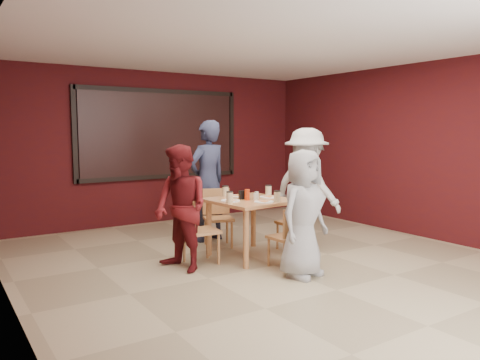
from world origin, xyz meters
TOP-DOWN VIEW (x-y plane):
  - floor at (0.00, 0.00)m, footprint 7.00×7.00m
  - window_blinds at (0.00, 3.45)m, footprint 3.00×0.02m
  - dining_table at (-0.01, 0.52)m, footprint 1.09×1.09m
  - chair_front at (0.09, -0.21)m, footprint 0.39×0.39m
  - chair_back at (-0.06, 1.30)m, footprint 0.52×0.52m
  - chair_left at (-0.80, 0.60)m, footprint 0.44×0.44m
  - chair_right at (0.77, 0.46)m, footprint 0.40×0.40m
  - diner_front at (0.01, -0.54)m, footprint 0.83×0.65m
  - diner_back at (-0.02, 1.66)m, footprint 0.76×0.57m
  - diner_left at (-1.07, 0.46)m, footprint 0.74×0.86m
  - diner_right at (1.05, 0.58)m, footprint 0.86×1.24m

SIDE VIEW (x-z plane):
  - floor at x=0.00m, z-range 0.00..0.00m
  - chair_front at x=0.09m, z-range 0.05..0.82m
  - chair_right at x=0.77m, z-range 0.05..0.86m
  - chair_back at x=-0.06m, z-range 0.06..0.90m
  - chair_left at x=-0.80m, z-range 0.06..0.91m
  - dining_table at x=-0.01m, z-range 0.22..1.17m
  - diner_front at x=0.01m, z-range 0.00..1.50m
  - diner_left at x=-1.07m, z-range 0.00..1.55m
  - diner_right at x=1.05m, z-range 0.00..1.76m
  - diner_back at x=-0.02m, z-range 0.00..1.88m
  - window_blinds at x=0.00m, z-range 0.90..2.40m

